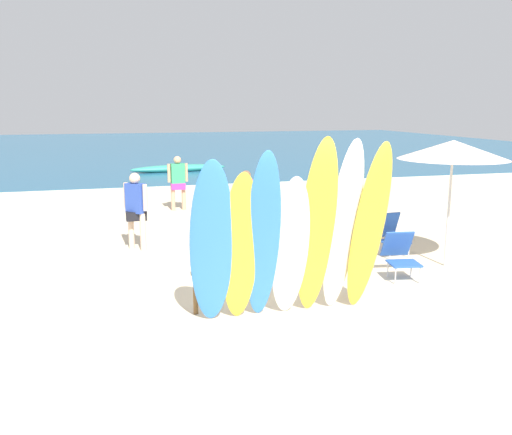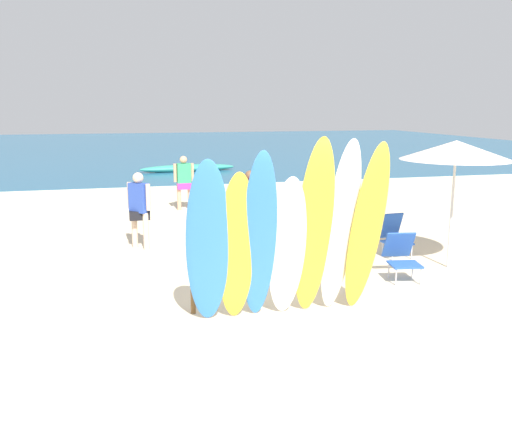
{
  "view_description": "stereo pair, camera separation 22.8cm",
  "coord_description": "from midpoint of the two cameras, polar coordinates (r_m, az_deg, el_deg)",
  "views": [
    {
      "loc": [
        -2.4,
        -7.36,
        2.92
      ],
      "look_at": [
        0.0,
        1.24,
        1.09
      ],
      "focal_mm": 38.61,
      "sensor_mm": 36.0,
      "label": 1
    },
    {
      "loc": [
        -2.18,
        -7.42,
        2.92
      ],
      "look_at": [
        0.0,
        1.24,
        1.09
      ],
      "focal_mm": 38.61,
      "sensor_mm": 36.0,
      "label": 2
    }
  ],
  "objects": [
    {
      "name": "surfboard_yellow_4",
      "position": [
        7.48,
        5.46,
        -1.18
      ],
      "size": [
        0.55,
        0.79,
        2.55
      ],
      "primitive_type": "ellipsoid",
      "rotation": [
        0.27,
        0.0,
        -0.06
      ],
      "color": "yellow",
      "rests_on": "ground"
    },
    {
      "name": "beachgoer_strolling",
      "position": [
        15.65,
        -8.52,
        3.95
      ],
      "size": [
        0.58,
        0.24,
        1.53
      ],
      "rotation": [
        0.0,
        0.0,
        3.24
      ],
      "color": "tan",
      "rests_on": "ground"
    },
    {
      "name": "beach_chair_blue",
      "position": [
        9.76,
        14.08,
        -3.62
      ],
      "size": [
        0.62,
        0.81,
        0.79
      ],
      "rotation": [
        0.0,
        0.0,
        -0.17
      ],
      "color": "#B7B7BC",
      "rests_on": "ground"
    },
    {
      "name": "surfboard_yellow_1",
      "position": [
        7.28,
        -2.53,
        -3.23
      ],
      "size": [
        0.54,
        0.65,
        2.12
      ],
      "primitive_type": "ellipsoid",
      "rotation": [
        0.26,
        0.0,
        -0.06
      ],
      "color": "yellow",
      "rests_on": "ground"
    },
    {
      "name": "ocean_water",
      "position": [
        40.39,
        -12.4,
        7.16
      ],
      "size": [
        60.0,
        40.0,
        0.02
      ],
      "primitive_type": "cube",
      "color": "#235B7F",
      "rests_on": "ground"
    },
    {
      "name": "surfboard_white_3",
      "position": [
        7.49,
        2.71,
        -3.13
      ],
      "size": [
        0.56,
        0.65,
        2.04
      ],
      "primitive_type": "ellipsoid",
      "rotation": [
        0.26,
        0.0,
        -0.08
      ],
      "color": "white",
      "rests_on": "ground"
    },
    {
      "name": "distant_boat",
      "position": [
        24.88,
        -8.27,
        5.06
      ],
      "size": [
        4.35,
        1.05,
        0.34
      ],
      "color": "teal",
      "rests_on": "ground"
    },
    {
      "name": "beach_umbrella",
      "position": [
        10.41,
        19.15,
        6.64
      ],
      "size": [
        1.95,
        1.95,
        2.31
      ],
      "color": "silver",
      "rests_on": "ground"
    },
    {
      "name": "surfboard_blue_2",
      "position": [
        7.27,
        -0.19,
        -2.13
      ],
      "size": [
        0.54,
        0.82,
        2.39
      ],
      "primitive_type": "ellipsoid",
      "rotation": [
        0.29,
        0.0,
        -0.1
      ],
      "color": "#337AD1",
      "rests_on": "ground"
    },
    {
      "name": "surfboard_blue_0",
      "position": [
        7.18,
        -5.53,
        -2.77
      ],
      "size": [
        0.64,
        0.7,
        2.29
      ],
      "primitive_type": "ellipsoid",
      "rotation": [
        0.25,
        0.0,
        -0.1
      ],
      "color": "#337AD1",
      "rests_on": "ground"
    },
    {
      "name": "surfboard_white_5",
      "position": [
        7.64,
        8.14,
        -1.09
      ],
      "size": [
        0.48,
        0.76,
        2.52
      ],
      "primitive_type": "ellipsoid",
      "rotation": [
        0.26,
        0.0,
        0.02
      ],
      "color": "white",
      "rests_on": "ground"
    },
    {
      "name": "ground",
      "position": [
        21.71,
        -9.42,
        3.68
      ],
      "size": [
        60.0,
        60.0,
        0.0
      ],
      "primitive_type": "plane",
      "color": "beige"
    },
    {
      "name": "beachgoer_by_water",
      "position": [
        11.47,
        -12.89,
        1.2
      ],
      "size": [
        0.45,
        0.46,
        1.59
      ],
      "rotation": [
        0.0,
        0.0,
        2.34
      ],
      "color": "beige",
      "rests_on": "ground"
    },
    {
      "name": "surfboard_rack",
      "position": [
        8.11,
        1.55,
        -5.83
      ],
      "size": [
        2.59,
        0.07,
        0.63
      ],
      "color": "brown",
      "rests_on": "ground"
    },
    {
      "name": "beachgoer_near_rack",
      "position": [
        13.87,
        -5.42,
        2.96
      ],
      "size": [
        0.39,
        0.49,
        1.49
      ],
      "rotation": [
        0.0,
        0.0,
        4.15
      ],
      "color": "tan",
      "rests_on": "ground"
    },
    {
      "name": "beachgoer_midbeach",
      "position": [
        12.22,
        -1.55,
        1.91
      ],
      "size": [
        0.39,
        0.49,
        1.51
      ],
      "rotation": [
        0.0,
        0.0,
        4.13
      ],
      "color": "brown",
      "rests_on": "ground"
    },
    {
      "name": "beach_chair_red",
      "position": [
        11.18,
        13.15,
        -1.59
      ],
      "size": [
        0.54,
        0.68,
        0.83
      ],
      "rotation": [
        0.0,
        0.0,
        0.06
      ],
      "color": "#B7B7BC",
      "rests_on": "ground"
    },
    {
      "name": "surfboard_yellow_6",
      "position": [
        7.77,
        10.79,
        -1.14
      ],
      "size": [
        0.57,
        0.77,
        2.47
      ],
      "primitive_type": "ellipsoid",
      "rotation": [
        0.26,
        0.0,
        0.1
      ],
      "color": "yellow",
      "rests_on": "ground"
    }
  ]
}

